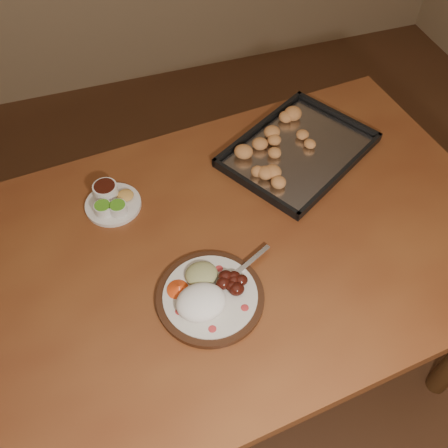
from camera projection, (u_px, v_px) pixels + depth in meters
name	position (u px, v px, depth m)	size (l,w,h in m)	color
ground	(221.00, 417.00, 1.73)	(4.00, 4.00, 0.00)	#502E1B
dining_table	(219.00, 268.00, 1.33)	(1.58, 1.04, 0.75)	brown
dinner_plate	(208.00, 295.00, 1.15)	(0.31, 0.25, 0.06)	black
condiment_saucer	(111.00, 201.00, 1.32)	(0.15, 0.15, 0.05)	silver
baking_tray	(299.00, 150.00, 1.45)	(0.51, 0.47, 0.04)	black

